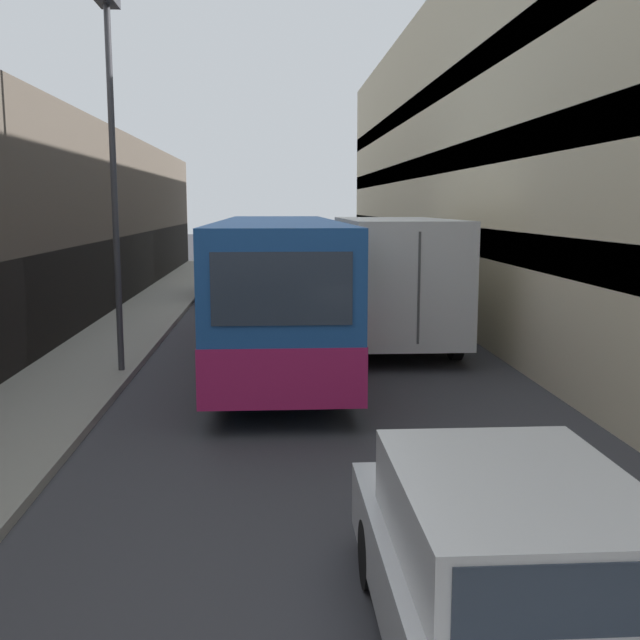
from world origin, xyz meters
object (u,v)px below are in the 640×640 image
object	(u,v)px
car_hatchback	(515,576)
box_truck	(389,275)
street_lamp	(111,115)
bus	(279,285)
panel_van	(235,266)

from	to	relation	value
car_hatchback	box_truck	bearing A→B (deg)	85.01
street_lamp	box_truck	bearing A→B (deg)	32.08
car_hatchback	bus	xyz separation A→B (m)	(-1.58, 11.53, 0.89)
bus	street_lamp	distance (m)	4.96
bus	box_truck	xyz separation A→B (m)	(2.76, 1.92, 0.03)
bus	street_lamp	xyz separation A→B (m)	(-3.12, -1.77, 3.42)
car_hatchback	box_truck	size ratio (longest dim) A/B	0.54
box_truck	street_lamp	xyz separation A→B (m)	(-5.88, -3.69, 3.39)
bus	box_truck	bearing A→B (deg)	34.84
box_truck	car_hatchback	bearing A→B (deg)	-94.99
box_truck	panel_van	size ratio (longest dim) A/B	1.69
bus	box_truck	distance (m)	3.36
box_truck	panel_van	distance (m)	10.13
panel_van	car_hatchback	bearing A→B (deg)	-82.23
bus	panel_van	bearing A→B (deg)	97.73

